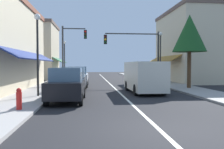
# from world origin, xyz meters

# --- Properties ---
(ground_plane) EXTENTS (80.00, 80.00, 0.00)m
(ground_plane) POSITION_xyz_m (0.00, 18.00, 0.00)
(ground_plane) COLOR black
(sidewalk_left) EXTENTS (2.60, 56.00, 0.12)m
(sidewalk_left) POSITION_xyz_m (-5.50, 18.00, 0.06)
(sidewalk_left) COLOR #A39E99
(sidewalk_left) RESTS_ON ground
(sidewalk_right) EXTENTS (2.60, 56.00, 0.12)m
(sidewalk_right) POSITION_xyz_m (5.50, 18.00, 0.06)
(sidewalk_right) COLOR gray
(sidewalk_right) RESTS_ON ground
(lane_center_stripe) EXTENTS (0.14, 52.00, 0.01)m
(lane_center_stripe) POSITION_xyz_m (0.00, 18.00, 0.00)
(lane_center_stripe) COLOR silver
(lane_center_stripe) RESTS_ON ground
(storefront_right_block) EXTENTS (6.20, 10.20, 8.04)m
(storefront_right_block) POSITION_xyz_m (9.24, 20.00, 4.02)
(storefront_right_block) COLOR beige
(storefront_right_block) RESTS_ON ground
(storefront_far_left) EXTENTS (6.23, 8.20, 7.64)m
(storefront_far_left) POSITION_xyz_m (-9.25, 28.00, 3.82)
(storefront_far_left) COLOR #BCAD8E
(storefront_far_left) RESTS_ON ground
(parked_car_nearest_left) EXTENTS (1.85, 4.14, 1.77)m
(parked_car_nearest_left) POSITION_xyz_m (-3.22, 6.04, 0.88)
(parked_car_nearest_left) COLOR black
(parked_car_nearest_left) RESTS_ON ground
(parked_car_second_left) EXTENTS (1.83, 4.12, 1.77)m
(parked_car_second_left) POSITION_xyz_m (-3.20, 11.00, 0.88)
(parked_car_second_left) COLOR #4C5156
(parked_car_second_left) RESTS_ON ground
(parked_car_third_left) EXTENTS (1.83, 4.13, 1.77)m
(parked_car_third_left) POSITION_xyz_m (-3.08, 14.97, 0.88)
(parked_car_third_left) COLOR silver
(parked_car_third_left) RESTS_ON ground
(van_in_lane) EXTENTS (2.07, 5.21, 2.12)m
(van_in_lane) POSITION_xyz_m (1.68, 9.69, 1.15)
(van_in_lane) COLOR beige
(van_in_lane) RESTS_ON ground
(traffic_signal_mast_arm) EXTENTS (5.55, 0.50, 5.23)m
(traffic_signal_mast_arm) POSITION_xyz_m (2.78, 16.93, 3.62)
(traffic_signal_mast_arm) COLOR #333333
(traffic_signal_mast_arm) RESTS_ON ground
(traffic_signal_left_corner) EXTENTS (2.57, 0.50, 5.91)m
(traffic_signal_left_corner) POSITION_xyz_m (-4.02, 18.61, 3.84)
(traffic_signal_left_corner) COLOR #333333
(traffic_signal_left_corner) RESTS_ON ground
(street_lamp_left_near) EXTENTS (0.36, 0.36, 4.86)m
(street_lamp_left_near) POSITION_xyz_m (-5.03, 7.69, 3.26)
(street_lamp_left_near) COLOR black
(street_lamp_left_near) RESTS_ON ground
(street_lamp_right_mid) EXTENTS (0.36, 0.36, 5.16)m
(street_lamp_right_mid) POSITION_xyz_m (4.95, 16.74, 3.44)
(street_lamp_right_mid) COLOR black
(street_lamp_right_mid) RESTS_ON ground
(street_lamp_left_far) EXTENTS (0.36, 0.36, 4.87)m
(street_lamp_left_far) POSITION_xyz_m (-5.10, 23.33, 3.27)
(street_lamp_left_far) COLOR black
(street_lamp_left_far) RESTS_ON ground
(tree_right_near) EXTENTS (2.63, 2.63, 5.83)m
(tree_right_near) POSITION_xyz_m (5.71, 11.61, 4.35)
(tree_right_near) COLOR #4C331E
(tree_right_near) RESTS_ON ground
(fire_hydrant) EXTENTS (0.22, 0.22, 0.87)m
(fire_hydrant) POSITION_xyz_m (-4.88, 3.35, 0.55)
(fire_hydrant) COLOR red
(fire_hydrant) RESTS_ON ground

